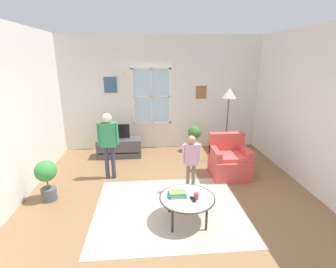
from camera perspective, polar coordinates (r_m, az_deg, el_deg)
ground_plane at (r=4.41m, az=1.18°, el=-16.37°), size 5.82×6.53×0.02m
back_wall at (r=6.76m, az=-1.57°, el=9.16°), size 5.22×0.17×2.99m
area_rug at (r=4.35m, az=0.33°, el=-16.71°), size 2.45×2.07×0.01m
tv_stand at (r=6.46m, az=-11.01°, el=-3.09°), size 1.09×0.46×0.46m
television at (r=6.33m, az=-11.23°, el=0.58°), size 0.54×0.08×0.38m
armchair at (r=5.48m, az=13.76°, el=-5.96°), size 0.76×0.74×0.87m
coffee_table at (r=3.89m, az=4.38°, el=-14.45°), size 0.84×0.84×0.42m
book_stack at (r=3.89m, az=2.13°, el=-13.48°), size 0.28×0.20×0.07m
cup at (r=3.82m, az=6.43°, el=-13.88°), size 0.08×0.08×0.10m
remote_near_books at (r=3.82m, az=5.71°, el=-14.60°), size 0.07×0.15×0.02m
person_pink_shirt at (r=4.55m, az=5.31°, el=-5.37°), size 0.33×0.15×1.10m
person_green_shirt at (r=5.14m, az=-13.47°, el=-1.01°), size 0.42×0.19×1.39m
potted_plant_by_window at (r=6.70m, az=6.04°, el=-0.41°), size 0.35×0.35×0.69m
potted_plant_corner at (r=4.85m, az=-25.99°, el=-8.73°), size 0.37×0.37×0.74m
floor_lamp at (r=5.93m, az=13.69°, el=7.40°), size 0.32×0.32×1.76m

